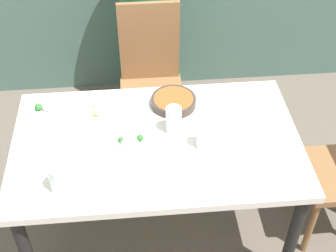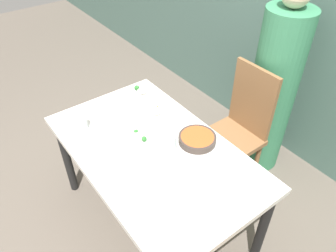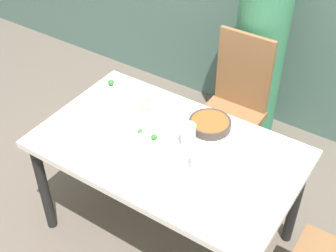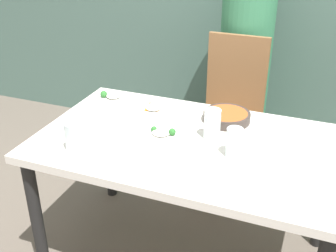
% 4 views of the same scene
% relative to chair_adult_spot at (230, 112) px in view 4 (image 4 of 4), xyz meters
% --- Properties ---
extents(dining_table, '(1.41, 0.85, 0.73)m').
position_rel_chair_adult_spot_xyz_m(dining_table, '(-0.02, -0.77, 0.11)').
color(dining_table, silver).
rests_on(dining_table, ground_plane).
extents(chair_adult_spot, '(0.40, 0.40, 1.00)m').
position_rel_chair_adult_spot_xyz_m(chair_adult_spot, '(0.00, 0.00, 0.00)').
color(chair_adult_spot, brown).
rests_on(chair_adult_spot, ground_plane).
extents(person_adult, '(0.35, 0.35, 1.55)m').
position_rel_chair_adult_spot_xyz_m(person_adult, '(0.00, 0.34, 0.18)').
color(person_adult, '#387F56').
rests_on(person_adult, ground_plane).
extents(bowl_curry, '(0.24, 0.24, 0.05)m').
position_rel_chair_adult_spot_xyz_m(bowl_curry, '(0.09, -0.51, 0.22)').
color(bowl_curry, '#3D332D').
rests_on(bowl_curry, dining_table).
extents(plate_rice_adult, '(0.22, 0.22, 0.06)m').
position_rel_chair_adult_spot_xyz_m(plate_rice_adult, '(-0.58, -0.50, 0.21)').
color(plate_rice_adult, white).
rests_on(plate_rice_adult, dining_table).
extents(plate_rice_child, '(0.21, 0.21, 0.05)m').
position_rel_chair_adult_spot_xyz_m(plate_rice_child, '(-0.14, -0.77, 0.21)').
color(plate_rice_child, white).
rests_on(plate_rice_child, dining_table).
extents(plate_noodles, '(0.23, 0.23, 0.05)m').
position_rel_chair_adult_spot_xyz_m(plate_noodles, '(-0.29, -0.53, 0.21)').
color(plate_noodles, white).
rests_on(plate_noodles, dining_table).
extents(glass_water_tall, '(0.08, 0.08, 0.13)m').
position_rel_chair_adult_spot_xyz_m(glass_water_tall, '(-0.46, -1.04, 0.26)').
color(glass_water_tall, silver).
rests_on(glass_water_tall, dining_table).
extents(glass_water_short, '(0.07, 0.07, 0.13)m').
position_rel_chair_adult_spot_xyz_m(glass_water_short, '(0.21, -0.83, 0.26)').
color(glass_water_short, silver).
rests_on(glass_water_short, dining_table).
extents(glass_water_center, '(0.08, 0.08, 0.14)m').
position_rel_chair_adult_spot_xyz_m(glass_water_center, '(0.07, -0.71, 0.27)').
color(glass_water_center, silver).
rests_on(glass_water_center, dining_table).
extents(napkin_folded, '(0.14, 0.14, 0.01)m').
position_rel_chair_adult_spot_xyz_m(napkin_folded, '(0.47, -0.65, 0.20)').
color(napkin_folded, white).
rests_on(napkin_folded, dining_table).
extents(fork_steel, '(0.18, 0.06, 0.01)m').
position_rel_chair_adult_spot_xyz_m(fork_steel, '(-0.38, -0.77, 0.20)').
color(fork_steel, silver).
rests_on(fork_steel, dining_table).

